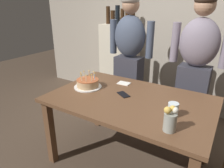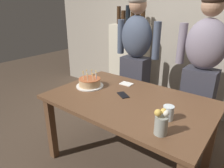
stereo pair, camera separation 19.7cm
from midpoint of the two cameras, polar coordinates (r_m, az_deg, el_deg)
ground_plane at (r=2.33m, az=6.72°, el=-20.87°), size 10.00×10.00×0.00m
back_wall at (r=3.18m, az=23.20°, el=15.14°), size 5.20×0.10×2.60m
dining_table at (r=1.95m, az=7.54°, el=-6.78°), size 1.50×0.96×0.74m
birthday_cake at (r=2.16m, az=-3.60°, el=0.35°), size 0.29×0.29×0.17m
water_glass_near at (r=1.63m, az=18.87°, el=-7.74°), size 0.08×0.08×0.11m
cell_phone at (r=1.97m, az=5.98°, el=-3.14°), size 0.16×0.14×0.01m
napkin_stack at (r=2.25m, az=6.57°, el=0.01°), size 0.14×0.10×0.01m
flower_vase at (r=1.43m, az=17.53°, el=-10.45°), size 0.09×0.09×0.19m
person_man_bearded at (r=2.69m, az=8.70°, el=6.43°), size 0.61×0.27×1.66m
person_woman_cardigan at (r=2.41m, az=25.91°, el=2.72°), size 0.61×0.27×1.66m
shelf_cabinet at (r=3.44m, az=6.39°, el=6.03°), size 0.62×0.30×1.54m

